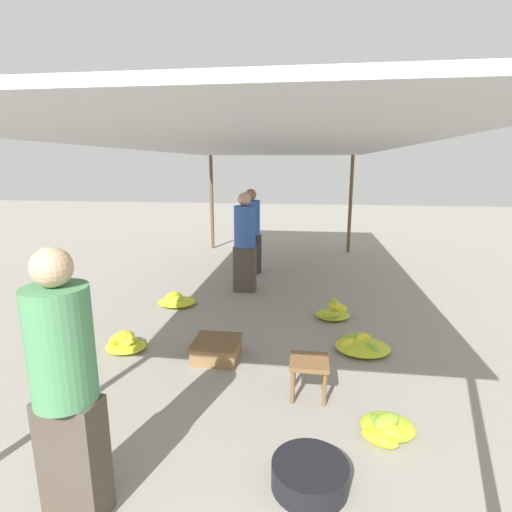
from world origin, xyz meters
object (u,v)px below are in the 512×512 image
(banana_pile_left_1, at_px, (176,301))
(banana_pile_right_0, at_px, (386,428))
(stool, at_px, (309,367))
(banana_pile_right_1, at_px, (361,345))
(crate_near, at_px, (217,349))
(shopper_walking_far, at_px, (251,230))
(banana_pile_right_2, at_px, (334,311))
(vendor_foreground, at_px, (66,385))
(shopper_walking_mid, at_px, (245,241))
(banana_pile_left_0, at_px, (125,341))
(basin_black, at_px, (310,475))

(banana_pile_left_1, bearing_deg, banana_pile_right_0, -45.39)
(stool, relative_size, banana_pile_left_1, 0.64)
(banana_pile_right_1, relative_size, crate_near, 1.24)
(banana_pile_left_1, xyz_separation_m, banana_pile_right_1, (2.54, -1.12, -0.01))
(shopper_walking_far, bearing_deg, banana_pile_right_2, -56.34)
(vendor_foreground, distance_m, banana_pile_right_1, 3.19)
(vendor_foreground, distance_m, stool, 2.03)
(vendor_foreground, relative_size, crate_near, 3.34)
(shopper_walking_mid, bearing_deg, banana_pile_right_1, -49.60)
(banana_pile_left_1, height_order, banana_pile_right_0, banana_pile_right_0)
(banana_pile_left_0, height_order, shopper_walking_mid, shopper_walking_mid)
(stool, height_order, shopper_walking_far, shopper_walking_far)
(basin_black, height_order, banana_pile_right_2, banana_pile_right_2)
(banana_pile_left_1, height_order, banana_pile_right_1, banana_pile_left_1)
(stool, xyz_separation_m, banana_pile_right_2, (0.32, 1.89, -0.18))
(stool, bearing_deg, shopper_walking_far, 105.52)
(vendor_foreground, distance_m, crate_near, 2.18)
(vendor_foreground, xyz_separation_m, shopper_walking_mid, (0.28, 4.35, -0.01))
(vendor_foreground, height_order, basin_black, vendor_foreground)
(banana_pile_right_0, xyz_separation_m, crate_near, (-1.57, 1.06, 0.03))
(basin_black, height_order, banana_pile_left_1, banana_pile_left_1)
(banana_pile_left_0, relative_size, banana_pile_left_1, 0.81)
(banana_pile_left_0, bearing_deg, crate_near, -3.16)
(vendor_foreground, bearing_deg, banana_pile_left_1, 99.95)
(banana_pile_right_2, distance_m, shopper_walking_far, 2.70)
(banana_pile_left_0, bearing_deg, shopper_walking_far, 74.98)
(banana_pile_right_0, bearing_deg, vendor_foreground, -153.61)
(basin_black, height_order, shopper_walking_far, shopper_walking_far)
(banana_pile_right_0, relative_size, banana_pile_right_1, 0.76)
(shopper_walking_mid, distance_m, shopper_walking_far, 1.13)
(banana_pile_left_1, bearing_deg, banana_pile_right_1, -23.81)
(vendor_foreground, relative_size, banana_pile_right_0, 3.51)
(basin_black, relative_size, banana_pile_right_2, 1.05)
(vendor_foreground, xyz_separation_m, basin_black, (1.36, 0.38, -0.76))
(banana_pile_left_0, xyz_separation_m, banana_pile_right_0, (2.64, -1.11, -0.03))
(banana_pile_right_0, bearing_deg, shopper_walking_mid, 115.95)
(vendor_foreground, relative_size, banana_pile_left_0, 3.62)
(banana_pile_left_0, xyz_separation_m, shopper_walking_far, (0.91, 3.41, 0.73))
(banana_pile_left_0, bearing_deg, stool, -17.60)
(banana_pile_left_1, xyz_separation_m, crate_near, (0.98, -1.54, 0.04))
(stool, distance_m, banana_pile_right_1, 1.18)
(banana_pile_left_1, distance_m, crate_near, 1.82)
(crate_near, height_order, shopper_walking_far, shopper_walking_far)
(banana_pile_right_2, height_order, crate_near, banana_pile_right_2)
(banana_pile_left_0, bearing_deg, basin_black, -39.39)
(banana_pile_left_0, relative_size, crate_near, 0.92)
(basin_black, distance_m, crate_near, 1.91)
(stool, height_order, banana_pile_right_2, stool)
(basin_black, relative_size, banana_pile_left_0, 1.11)
(stool, height_order, banana_pile_left_0, stool)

